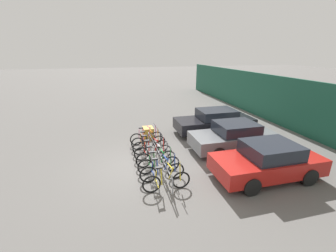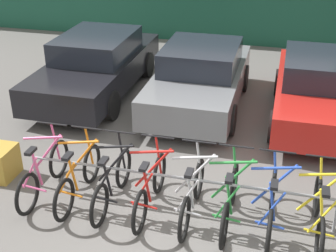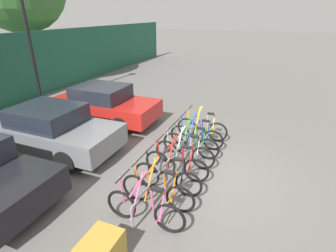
% 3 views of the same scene
% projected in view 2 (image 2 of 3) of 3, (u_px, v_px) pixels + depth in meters
% --- Properties ---
extents(ground_plane, '(120.00, 120.00, 0.00)m').
position_uv_depth(ground_plane, '(169.00, 235.00, 6.66)').
color(ground_plane, '#605E5B').
extents(bike_rack, '(4.75, 0.04, 0.57)m').
position_uv_depth(bike_rack, '(175.00, 180.00, 7.03)').
color(bike_rack, gray).
rests_on(bike_rack, ground).
extents(bicycle_pink, '(0.68, 1.71, 1.05)m').
position_uv_depth(bicycle_pink, '(44.00, 173.00, 7.43)').
color(bicycle_pink, black).
rests_on(bicycle_pink, ground).
extents(bicycle_orange, '(0.68, 1.71, 1.05)m').
position_uv_depth(bicycle_orange, '(79.00, 178.00, 7.29)').
color(bicycle_orange, black).
rests_on(bicycle_orange, ground).
extents(bicycle_black, '(0.68, 1.71, 1.05)m').
position_uv_depth(bicycle_black, '(112.00, 183.00, 7.17)').
color(bicycle_black, black).
rests_on(bicycle_black, ground).
extents(bicycle_red, '(0.68, 1.71, 1.05)m').
position_uv_depth(bicycle_red, '(150.00, 189.00, 7.03)').
color(bicycle_red, black).
rests_on(bicycle_red, ground).
extents(bicycle_silver, '(0.68, 1.71, 1.05)m').
position_uv_depth(bicycle_silver, '(192.00, 195.00, 6.89)').
color(bicycle_silver, black).
rests_on(bicycle_silver, ground).
extents(bicycle_green, '(0.68, 1.71, 1.05)m').
position_uv_depth(bicycle_green, '(230.00, 201.00, 6.77)').
color(bicycle_green, black).
rests_on(bicycle_green, ground).
extents(bicycle_blue, '(0.68, 1.71, 1.05)m').
position_uv_depth(bicycle_blue, '(271.00, 207.00, 6.64)').
color(bicycle_blue, black).
rests_on(bicycle_blue, ground).
extents(bicycle_yellow, '(0.68, 1.71, 1.05)m').
position_uv_depth(bicycle_yellow, '(319.00, 214.00, 6.49)').
color(bicycle_yellow, black).
rests_on(bicycle_yellow, ground).
extents(car_black, '(1.91, 4.57, 1.40)m').
position_uv_depth(car_black, '(97.00, 64.00, 11.08)').
color(car_black, black).
rests_on(car_black, ground).
extents(car_grey, '(1.91, 4.09, 1.40)m').
position_uv_depth(car_grey, '(200.00, 77.00, 10.33)').
color(car_grey, slate).
rests_on(car_grey, ground).
extents(car_red, '(1.91, 4.07, 1.40)m').
position_uv_depth(car_red, '(321.00, 90.00, 9.69)').
color(car_red, red).
rests_on(car_red, ground).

